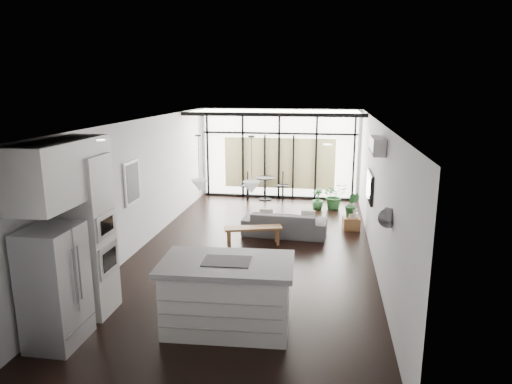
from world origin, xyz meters
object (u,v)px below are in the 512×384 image
(sofa, at_px, (285,219))
(tv, at_px, (370,187))
(island, at_px, (227,295))
(console_bench, at_px, (253,236))
(milk_can, at_px, (352,219))
(pouf, at_px, (271,224))
(fridge, at_px, (55,287))

(sofa, xyz_separation_m, tv, (1.91, -0.21, 0.91))
(island, distance_m, sofa, 4.43)
(sofa, distance_m, tv, 2.13)
(console_bench, xyz_separation_m, milk_can, (2.25, 1.51, 0.06))
(pouf, bearing_deg, console_bench, -104.69)
(sofa, relative_size, console_bench, 1.54)
(pouf, distance_m, milk_can, 2.03)
(fridge, bearing_deg, island, 18.53)
(pouf, xyz_separation_m, milk_can, (1.98, 0.46, 0.08))
(fridge, distance_m, tv, 6.74)
(island, bearing_deg, console_bench, 90.36)
(fridge, distance_m, sofa, 5.81)
(tv, bearing_deg, sofa, 173.77)
(tv, bearing_deg, pouf, 168.25)
(pouf, bearing_deg, tv, -11.75)
(milk_can, bearing_deg, sofa, -155.96)
(island, relative_size, sofa, 0.97)
(island, bearing_deg, tv, 57.98)
(console_bench, bearing_deg, milk_can, 17.14)
(console_bench, xyz_separation_m, tv, (2.54, 0.58, 1.09))
(fridge, distance_m, milk_can, 7.29)
(console_bench, xyz_separation_m, pouf, (0.28, 1.05, -0.02))
(sofa, relative_size, tv, 1.80)
(fridge, height_order, sofa, fridge)
(pouf, xyz_separation_m, tv, (2.27, -0.47, 1.12))
(milk_can, relative_size, tv, 0.48)
(sofa, xyz_separation_m, console_bench, (-0.63, -0.79, -0.18))
(fridge, xyz_separation_m, sofa, (2.64, 5.16, -0.45))
(fridge, bearing_deg, tv, 47.36)
(island, xyz_separation_m, console_bench, (-0.22, 3.63, -0.32))
(fridge, xyz_separation_m, milk_can, (4.27, 5.88, -0.57))
(pouf, relative_size, milk_can, 0.87)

